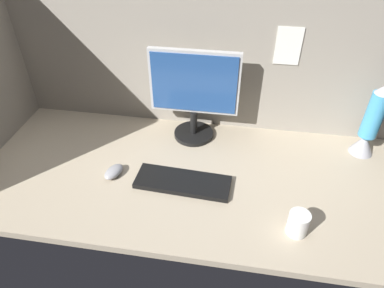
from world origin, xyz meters
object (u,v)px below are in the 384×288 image
object	(u,v)px
mug_ceramic_white	(298,223)
lava_lamp	(370,126)
monitor	(194,92)
keyboard	(183,182)
mouse	(114,172)

from	to	relation	value
mug_ceramic_white	lava_lamp	size ratio (longest dim) A/B	0.27
mug_ceramic_white	monitor	bearing A→B (deg)	130.93
keyboard	lava_lamp	size ratio (longest dim) A/B	1.13
monitor	lava_lamp	world-z (taller)	monitor
keyboard	lava_lamp	bearing A→B (deg)	26.50
mug_ceramic_white	mouse	bearing A→B (deg)	166.29
keyboard	mug_ceramic_white	bearing A→B (deg)	-18.29
monitor	keyboard	distance (cm)	39.25
mouse	mug_ceramic_white	xyz separation A→B (cm)	(70.32, -17.16, 2.65)
keyboard	mouse	bearing A→B (deg)	-178.46
monitor	lava_lamp	size ratio (longest dim) A/B	1.25
mouse	lava_lamp	size ratio (longest dim) A/B	0.29
mouse	lava_lamp	bearing A→B (deg)	35.49
lava_lamp	keyboard	bearing A→B (deg)	-156.55
lava_lamp	monitor	bearing A→B (deg)	179.10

